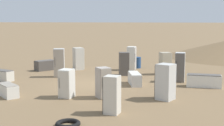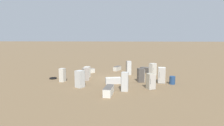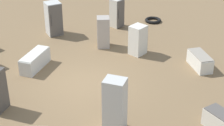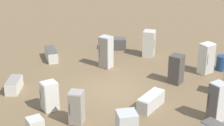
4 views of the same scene
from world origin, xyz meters
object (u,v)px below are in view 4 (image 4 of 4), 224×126
at_px(discarded_fridge_3, 51,54).
at_px(discarded_fridge_7, 176,69).
at_px(discarded_fridge_0, 76,107).
at_px(discarded_fridge_13, 151,101).
at_px(discarded_fridge_14, 115,44).
at_px(discarded_fridge_4, 106,52).
at_px(rusty_barrel, 222,63).
at_px(discarded_fridge_6, 49,96).
at_px(discarded_fridge_1, 206,59).
at_px(discarded_fridge_5, 14,85).
at_px(discarded_fridge_9, 217,102).
at_px(discarded_fridge_10, 149,44).

height_order(discarded_fridge_3, discarded_fridge_7, discarded_fridge_7).
xyz_separation_m(discarded_fridge_0, discarded_fridge_13, (3.59, -0.93, -0.41)).
distance_m(discarded_fridge_0, discarded_fridge_14, 9.86).
relative_size(discarded_fridge_0, discarded_fridge_4, 0.79).
bearing_deg(rusty_barrel, discarded_fridge_13, -171.35).
bearing_deg(discarded_fridge_6, discarded_fridge_13, -120.98).
height_order(discarded_fridge_1, discarded_fridge_4, discarded_fridge_4).
distance_m(discarded_fridge_7, discarded_fridge_14, 6.40).
xyz_separation_m(discarded_fridge_0, discarded_fridge_5, (-0.97, 4.75, -0.44)).
height_order(discarded_fridge_3, discarded_fridge_9, discarded_fridge_9).
bearing_deg(discarded_fridge_13, discarded_fridge_9, -168.01).
height_order(discarded_fridge_0, discarded_fridge_5, discarded_fridge_0).
xyz_separation_m(discarded_fridge_6, rusty_barrel, (10.48, -1.74, -0.27)).
relative_size(discarded_fridge_9, discarded_fridge_10, 1.08).
relative_size(discarded_fridge_7, discarded_fridge_9, 0.88).
height_order(discarded_fridge_13, rusty_barrel, rusty_barrel).
bearing_deg(discarded_fridge_0, discarded_fridge_7, -128.52).
bearing_deg(discarded_fridge_7, discarded_fridge_4, -175.36).
bearing_deg(discarded_fridge_6, discarded_fridge_4, -59.05).
bearing_deg(discarded_fridge_5, discarded_fridge_1, -166.61).
relative_size(discarded_fridge_0, discarded_fridge_1, 0.84).
relative_size(discarded_fridge_0, discarded_fridge_3, 0.85).
bearing_deg(discarded_fridge_10, discarded_fridge_0, -10.81).
xyz_separation_m(discarded_fridge_1, discarded_fridge_3, (-6.21, 7.29, -0.57)).
relative_size(discarded_fridge_0, discarded_fridge_9, 0.83).
bearing_deg(discarded_fridge_4, discarded_fridge_0, 113.83).
height_order(discarded_fridge_4, discarded_fridge_10, discarded_fridge_4).
relative_size(discarded_fridge_4, discarded_fridge_6, 1.36).
xyz_separation_m(discarded_fridge_6, discarded_fridge_10, (8.54, 2.57, 0.15)).
xyz_separation_m(discarded_fridge_7, discarded_fridge_9, (-1.46, -3.92, 0.12)).
relative_size(discarded_fridge_3, discarded_fridge_9, 0.97).
distance_m(discarded_fridge_1, discarded_fridge_4, 5.90).
distance_m(discarded_fridge_10, discarded_fridge_13, 7.00).
height_order(discarded_fridge_0, discarded_fridge_7, discarded_fridge_7).
distance_m(discarded_fridge_3, discarded_fridge_7, 8.19).
bearing_deg(discarded_fridge_14, discarded_fridge_1, -130.84).
height_order(discarded_fridge_4, rusty_barrel, discarded_fridge_4).
height_order(discarded_fridge_5, discarded_fridge_10, discarded_fridge_10).
relative_size(discarded_fridge_4, discarded_fridge_10, 1.13).
distance_m(discarded_fridge_1, rusty_barrel, 1.27).
xyz_separation_m(discarded_fridge_3, rusty_barrel, (7.36, -7.53, 0.10)).
bearing_deg(discarded_fridge_9, discarded_fridge_5, 37.62).
bearing_deg(discarded_fridge_5, discarded_fridge_10, -144.81).
bearing_deg(discarded_fridge_3, discarded_fridge_0, -91.24).
bearing_deg(discarded_fridge_14, discarded_fridge_3, 113.33).
height_order(discarded_fridge_4, discarded_fridge_6, discarded_fridge_4).
bearing_deg(rusty_barrel, discarded_fridge_3, 134.37).
bearing_deg(discarded_fridge_3, discarded_fridge_4, -37.18).
height_order(discarded_fridge_1, rusty_barrel, discarded_fridge_1).
height_order(discarded_fridge_0, discarded_fridge_13, discarded_fridge_0).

